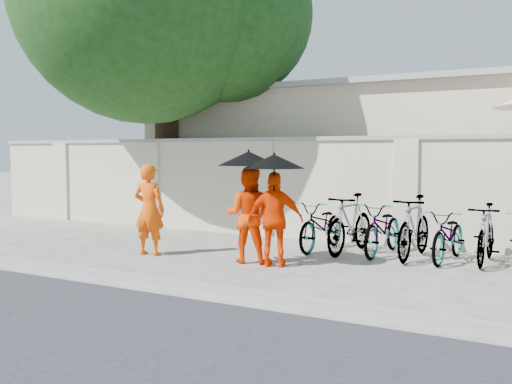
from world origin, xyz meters
The scene contains 16 objects.
ground centered at (0.00, 0.00, 0.00)m, with size 80.00×80.00×0.00m, color #A5A299.
kerb centered at (0.00, -1.70, 0.06)m, with size 40.00×0.16×0.12m, color gray.
compound_wall centered at (1.00, 3.20, 1.00)m, with size 20.00×0.30×2.00m, color beige.
building_behind centered at (2.00, 7.00, 1.60)m, with size 14.00×6.00×3.20m, color beige.
shade_tree centered at (-3.66, 2.97, 5.10)m, with size 6.70×6.20×8.20m.
monk_left centered at (-1.65, 0.09, 0.78)m, with size 0.57×0.38×1.57m, color #F45208.
monk_center centered at (0.17, 0.34, 0.77)m, with size 0.75×0.58×1.53m, color #FF3A00.
parasol_center centered at (0.22, 0.26, 1.67)m, with size 0.98×0.98×0.91m.
monk_right centered at (0.71, 0.24, 0.73)m, with size 0.86×0.36×1.47m, color #FF3700.
parasol_right centered at (0.73, 0.16, 1.63)m, with size 0.94×0.94×0.90m.
bike_0 centered at (0.77, 1.98, 0.45)m, with size 0.60×1.72×0.90m, color #B0B0B0.
bike_1 centered at (1.32, 1.92, 0.52)m, with size 0.49×1.74×1.05m, color #B0B0B0.
bike_2 centered at (1.87, 2.05, 0.46)m, with size 0.61×1.74×0.92m, color #B0B0B0.
bike_3 centered at (2.43, 1.94, 0.53)m, with size 0.49×1.75×1.05m, color #B0B0B0.
bike_4 centered at (2.98, 1.97, 0.43)m, with size 0.57×1.62×0.85m, color #B0B0B0.
bike_5 centered at (3.53, 2.02, 0.48)m, with size 0.45×1.60×0.96m, color #B0B0B0.
Camera 1 is at (4.67, -7.52, 1.77)m, focal length 40.00 mm.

